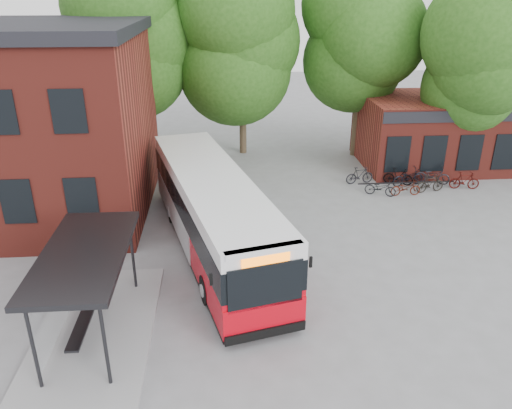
{
  "coord_description": "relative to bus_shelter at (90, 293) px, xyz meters",
  "views": [
    {
      "loc": [
        -0.49,
        -13.93,
        9.84
      ],
      "look_at": [
        0.85,
        3.95,
        2.0
      ],
      "focal_mm": 35.0,
      "sensor_mm": 36.0,
      "label": 1
    }
  ],
  "objects": [
    {
      "name": "tree_0",
      "position": [
        -1.5,
        17.0,
        4.05
      ],
      "size": [
        7.92,
        7.92,
        11.0
      ],
      "primitive_type": null,
      "color": "#224E14",
      "rests_on": "ground"
    },
    {
      "name": "bicycle_5",
      "position": [
        14.84,
        10.46,
        -0.98
      ],
      "size": [
        1.64,
        0.74,
        0.95
      ],
      "primitive_type": "imported",
      "rotation": [
        0.0,
        0.0,
        1.76
      ],
      "color": "black",
      "rests_on": "ground"
    },
    {
      "name": "bike_rail",
      "position": [
        13.78,
        11.0,
        -1.26
      ],
      "size": [
        5.2,
        0.1,
        0.38
      ],
      "primitive_type": null,
      "color": "#262629",
      "rests_on": "ground"
    },
    {
      "name": "bicycle_6",
      "position": [
        15.44,
        11.65,
        -0.97
      ],
      "size": [
        1.92,
        1.23,
        0.95
      ],
      "primitive_type": "imported",
      "rotation": [
        0.0,
        0.0,
        1.21
      ],
      "color": "#222228",
      "rests_on": "ground"
    },
    {
      "name": "tree_3",
      "position": [
        17.5,
        13.0,
        3.19
      ],
      "size": [
        7.04,
        7.04,
        9.28
      ],
      "primitive_type": null,
      "color": "#224E14",
      "rests_on": "ground"
    },
    {
      "name": "bicycle_3",
      "position": [
        13.55,
        11.64,
        -0.98
      ],
      "size": [
        1.62,
        1.0,
        0.94
      ],
      "primitive_type": "imported",
      "rotation": [
        0.0,
        0.0,
        1.19
      ],
      "color": "black",
      "rests_on": "ground"
    },
    {
      "name": "bicycle_2",
      "position": [
        13.41,
        10.11,
        -1.04
      ],
      "size": [
        1.58,
        0.6,
        0.82
      ],
      "primitive_type": "imported",
      "rotation": [
        0.0,
        0.0,
        1.6
      ],
      "color": "#4E190D",
      "rests_on": "ground"
    },
    {
      "name": "tree_1",
      "position": [
        5.5,
        18.0,
        3.75
      ],
      "size": [
        7.92,
        7.92,
        10.4
      ],
      "primitive_type": null,
      "color": "#224E14",
      "rests_on": "ground"
    },
    {
      "name": "tree_2",
      "position": [
        12.5,
        17.0,
        4.05
      ],
      "size": [
        7.92,
        7.92,
        11.0
      ],
      "primitive_type": null,
      "color": "#224E14",
      "rests_on": "ground"
    },
    {
      "name": "bicycle_1",
      "position": [
        11.52,
        11.96,
        -0.98
      ],
      "size": [
        1.62,
        0.7,
        0.94
      ],
      "primitive_type": "imported",
      "rotation": [
        0.0,
        0.0,
        1.74
      ],
      "color": "black",
      "rests_on": "ground"
    },
    {
      "name": "shop_row",
      "position": [
        19.5,
        15.0,
        0.55
      ],
      "size": [
        14.0,
        6.2,
        4.0
      ],
      "primitive_type": null,
      "color": "maroon",
      "rests_on": "ground"
    },
    {
      "name": "city_bus",
      "position": [
        3.65,
        5.11,
        0.15
      ],
      "size": [
        5.71,
        12.86,
        3.2
      ],
      "primitive_type": null,
      "rotation": [
        0.0,
        0.0,
        0.25
      ],
      "color": "red",
      "rests_on": "ground"
    },
    {
      "name": "bicycle_4",
      "position": [
        14.01,
        11.44,
        -0.96
      ],
      "size": [
        1.96,
        1.1,
        0.98
      ],
      "primitive_type": "imported",
      "rotation": [
        0.0,
        0.0,
        1.83
      ],
      "color": "black",
      "rests_on": "ground"
    },
    {
      "name": "bicycle_0",
      "position": [
        12.13,
        10.21,
        -1.04
      ],
      "size": [
        1.66,
        1.13,
        0.83
      ],
      "primitive_type": "imported",
      "rotation": [
        0.0,
        0.0,
        1.16
      ],
      "color": "black",
      "rests_on": "ground"
    },
    {
      "name": "bicycle_7",
      "position": [
        16.82,
        10.75,
        -0.98
      ],
      "size": [
        1.6,
        0.67,
        0.93
      ],
      "primitive_type": "imported",
      "rotation": [
        0.0,
        0.0,
        1.42
      ],
      "color": "#380B08",
      "rests_on": "ground"
    },
    {
      "name": "ground",
      "position": [
        4.5,
        1.0,
        -1.45
      ],
      "size": [
        100.0,
        100.0,
        0.0
      ],
      "primitive_type": "plane",
      "color": "slate"
    },
    {
      "name": "bus_shelter",
      "position": [
        0.0,
        0.0,
        0.0
      ],
      "size": [
        3.6,
        7.0,
        2.9
      ],
      "primitive_type": null,
      "color": "#262629",
      "rests_on": "ground"
    }
  ]
}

